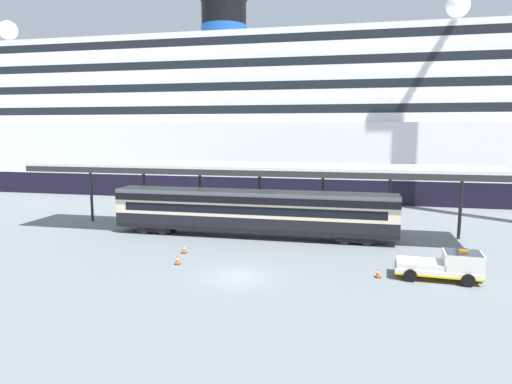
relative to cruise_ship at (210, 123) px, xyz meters
The scene contains 9 objects.
ground_plane 49.51m from the cruise_ship, 69.81° to the right, with size 400.00×400.00×0.00m, color slate.
cruise_ship is the anchor object (origin of this frame).
platform_canopy 37.55m from the cruise_ship, 65.97° to the right, with size 41.36×5.99×6.41m.
train_carriage 38.59m from the cruise_ship, 66.26° to the right, with size 24.88×2.81×4.11m.
service_truck 53.27m from the cruise_ship, 55.39° to the right, with size 5.32×2.52×2.02m.
traffic_cone_near 43.57m from the cruise_ship, 74.63° to the right, with size 0.36×0.36×0.72m.
traffic_cone_mid 46.40m from the cruise_ship, 74.82° to the right, with size 0.36×0.36×0.69m.
traffic_cone_far 51.56m from the cruise_ship, 59.58° to the right, with size 0.36×0.36×0.65m.
quay_bollard 54.51m from the cruise_ship, 53.70° to the right, with size 0.48×0.48×0.96m.
Camera 1 is at (7.28, -27.34, 9.52)m, focal length 31.76 mm.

